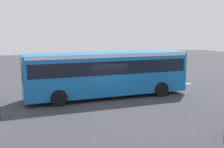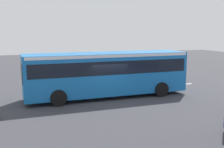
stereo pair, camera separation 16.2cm
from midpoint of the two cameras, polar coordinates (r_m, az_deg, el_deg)
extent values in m
plane|color=#38383D|center=(18.96, -1.30, -5.24)|extent=(80.00, 80.00, 0.00)
cube|color=#196BB7|center=(19.28, -1.23, 0.20)|extent=(11.50, 2.55, 2.86)
cube|color=black|center=(19.21, -1.24, 1.72)|extent=(11.04, 2.59, 0.90)
cube|color=white|center=(19.12, -1.25, 4.09)|extent=(11.27, 2.58, 0.20)
cube|color=black|center=(18.14, -18.65, 0.28)|extent=(0.04, 2.24, 1.20)
cylinder|color=black|center=(17.39, -11.31, -4.96)|extent=(1.04, 0.30, 1.04)
cylinder|color=black|center=(19.84, -12.56, -3.28)|extent=(1.04, 0.30, 1.04)
cylinder|color=black|center=(19.92, 10.07, -3.16)|extent=(1.04, 0.30, 1.04)
cylinder|color=black|center=(22.09, 6.68, -1.89)|extent=(1.04, 0.30, 1.04)
cylinder|color=slate|center=(21.91, -6.32, 0.36)|extent=(0.08, 0.08, 2.80)
cube|color=blue|center=(21.77, -6.37, 3.23)|extent=(0.04, 0.60, 0.60)
cube|color=silver|center=(24.92, 14.18, -2.08)|extent=(2.00, 0.20, 0.01)
cube|color=silver|center=(22.88, 5.94, -2.82)|extent=(2.00, 0.20, 0.01)
cube|color=silver|center=(21.41, -3.69, -3.61)|extent=(2.00, 0.20, 0.01)
cube|color=silver|center=(20.61, -14.39, -4.36)|extent=(2.00, 0.20, 0.01)
camera|label=1|loc=(0.08, -90.24, -0.04)|focal=43.68mm
camera|label=2|loc=(0.08, 89.76, 0.04)|focal=43.68mm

